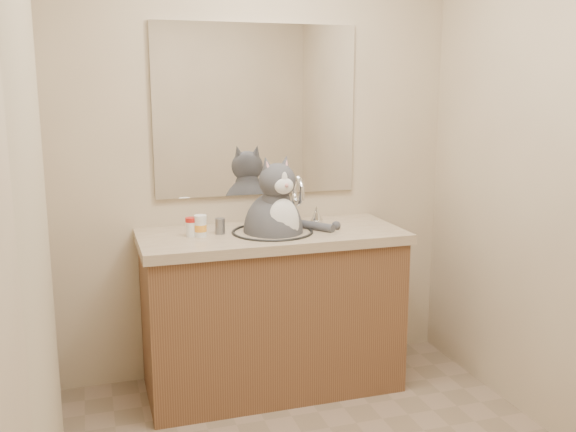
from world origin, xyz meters
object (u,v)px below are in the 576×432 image
object	(u,v)px
cat	(275,225)
grey_canister	(220,226)
pill_bottle_redcap	(191,227)
pill_bottle_orange	(200,226)

from	to	relation	value
cat	grey_canister	distance (m)	0.28
cat	pill_bottle_redcap	bearing A→B (deg)	165.33
pill_bottle_orange	grey_canister	bearing A→B (deg)	13.58
pill_bottle_orange	grey_canister	world-z (taller)	pill_bottle_orange
cat	pill_bottle_redcap	size ratio (longest dim) A/B	6.38
pill_bottle_redcap	cat	bearing A→B (deg)	-4.27
pill_bottle_redcap	grey_canister	distance (m)	0.15
pill_bottle_redcap	pill_bottle_orange	distance (m)	0.05
cat	pill_bottle_orange	bearing A→B (deg)	166.91
pill_bottle_redcap	grey_canister	bearing A→B (deg)	4.37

